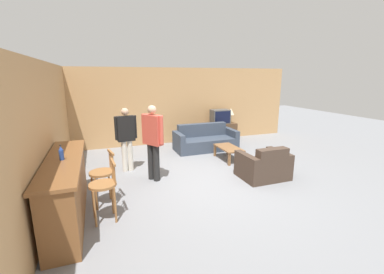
% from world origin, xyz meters
% --- Properties ---
extents(ground_plane, '(24.00, 24.00, 0.00)m').
position_xyz_m(ground_plane, '(0.00, 0.00, 0.00)').
color(ground_plane, gray).
extents(wall_back, '(9.40, 0.08, 2.60)m').
position_xyz_m(wall_back, '(0.00, 3.73, 1.30)').
color(wall_back, tan).
rests_on(wall_back, ground_plane).
extents(wall_left, '(0.08, 8.73, 2.60)m').
position_xyz_m(wall_left, '(-3.21, 1.37, 1.30)').
color(wall_left, tan).
rests_on(wall_left, ground_plane).
extents(bar_counter, '(0.55, 2.49, 1.04)m').
position_xyz_m(bar_counter, '(-2.87, -0.54, 0.52)').
color(bar_counter, brown).
rests_on(bar_counter, ground_plane).
extents(bar_chair_near, '(0.47, 0.47, 1.00)m').
position_xyz_m(bar_chair_near, '(-2.30, -0.81, 0.56)').
color(bar_chair_near, '#996638').
rests_on(bar_chair_near, ground_plane).
extents(bar_chair_mid, '(0.51, 0.51, 1.00)m').
position_xyz_m(bar_chair_mid, '(-2.30, -0.24, 0.56)').
color(bar_chair_mid, '#996638').
rests_on(bar_chair_mid, ground_plane).
extents(couch_far, '(1.98, 0.88, 0.80)m').
position_xyz_m(couch_far, '(0.89, 2.48, 0.28)').
color(couch_far, '#384251').
rests_on(couch_far, ground_plane).
extents(armchair_near, '(1.05, 0.84, 0.78)m').
position_xyz_m(armchair_near, '(1.22, -0.21, 0.29)').
color(armchair_near, '#423328').
rests_on(armchair_near, ground_plane).
extents(coffee_table, '(0.51, 0.97, 0.37)m').
position_xyz_m(coffee_table, '(1.09, 1.27, 0.31)').
color(coffee_table, brown).
rests_on(coffee_table, ground_plane).
extents(tv_unit, '(1.15, 0.55, 0.65)m').
position_xyz_m(tv_unit, '(1.83, 3.34, 0.32)').
color(tv_unit, '#513823').
rests_on(tv_unit, ground_plane).
extents(tv, '(0.65, 0.42, 0.50)m').
position_xyz_m(tv, '(1.83, 3.34, 0.90)').
color(tv, '#4C4C4C').
rests_on(tv, tv_unit).
extents(bottle, '(0.07, 0.07, 0.24)m').
position_xyz_m(bottle, '(-2.88, -0.58, 1.15)').
color(bottle, '#234293').
rests_on(bottle, bar_counter).
extents(table_lamp, '(0.24, 0.24, 0.53)m').
position_xyz_m(table_lamp, '(2.27, 3.34, 1.04)').
color(table_lamp, brown).
rests_on(table_lamp, tv_unit).
extents(person_by_window, '(0.53, 0.20, 1.58)m').
position_xyz_m(person_by_window, '(-1.69, 1.37, 0.90)').
color(person_by_window, silver).
rests_on(person_by_window, ground_plane).
extents(person_by_counter, '(0.42, 0.53, 1.71)m').
position_xyz_m(person_by_counter, '(-1.19, 0.58, 0.96)').
color(person_by_counter, black).
rests_on(person_by_counter, ground_plane).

